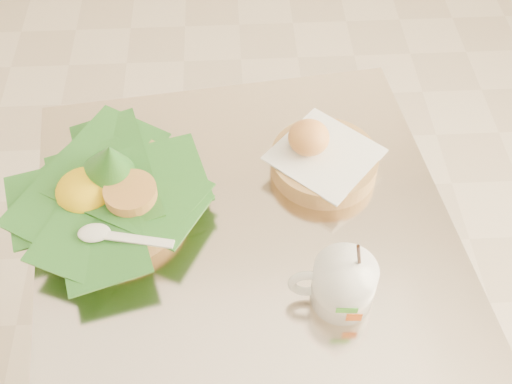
{
  "coord_description": "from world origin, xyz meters",
  "views": [
    {
      "loc": [
        0.18,
        -0.65,
        1.63
      ],
      "look_at": [
        0.21,
        0.01,
        0.82
      ],
      "focal_mm": 45.0,
      "sensor_mm": 36.0,
      "label": 1
    }
  ],
  "objects_px": {
    "rice_basket": "(109,190)",
    "bread_basket": "(322,158)",
    "coffee_mug": "(342,283)",
    "cafe_table": "(246,289)"
  },
  "relations": [
    {
      "from": "rice_basket",
      "to": "bread_basket",
      "type": "distance_m",
      "value": 0.38
    },
    {
      "from": "rice_basket",
      "to": "coffee_mug",
      "type": "relative_size",
      "value": 1.98
    },
    {
      "from": "cafe_table",
      "to": "coffee_mug",
      "type": "xyz_separation_m",
      "value": [
        0.14,
        -0.15,
        0.27
      ]
    },
    {
      "from": "cafe_table",
      "to": "rice_basket",
      "type": "bearing_deg",
      "value": 168.03
    },
    {
      "from": "bread_basket",
      "to": "coffee_mug",
      "type": "relative_size",
      "value": 1.39
    },
    {
      "from": "cafe_table",
      "to": "bread_basket",
      "type": "bearing_deg",
      "value": 39.06
    },
    {
      "from": "cafe_table",
      "to": "coffee_mug",
      "type": "distance_m",
      "value": 0.34
    },
    {
      "from": "cafe_table",
      "to": "rice_basket",
      "type": "xyz_separation_m",
      "value": [
        -0.23,
        0.05,
        0.27
      ]
    },
    {
      "from": "bread_basket",
      "to": "cafe_table",
      "type": "bearing_deg",
      "value": -140.94
    },
    {
      "from": "bread_basket",
      "to": "coffee_mug",
      "type": "xyz_separation_m",
      "value": [
        -0.0,
        -0.27,
        0.02
      ]
    }
  ]
}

